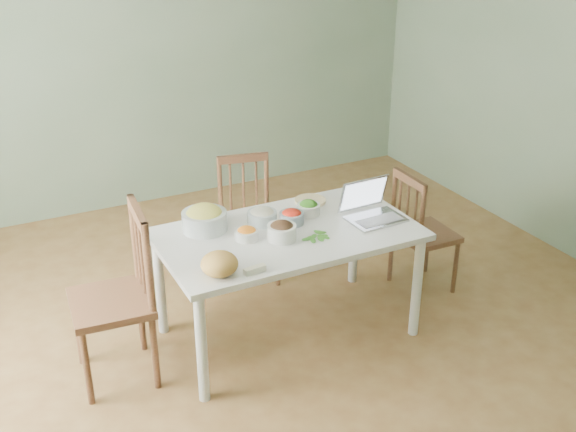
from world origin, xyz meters
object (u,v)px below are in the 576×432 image
bread_boule (219,264)px  laptop (377,203)px  chair_far (249,222)px  chair_left (110,299)px  bowl_squash (204,218)px  dining_table (288,283)px  chair_right (425,231)px

bread_boule → laptop: bearing=9.8°
chair_far → chair_left: (-1.12, -0.68, 0.07)m
chair_far → bowl_squash: (-0.50, -0.49, 0.35)m
bowl_squash → laptop: 1.03m
chair_far → bread_boule: bearing=-108.8°
chair_left → dining_table: bearing=91.7°
dining_table → laptop: bearing=-10.7°
chair_left → chair_right: size_ratio=1.18×
chair_far → laptop: (0.48, -0.84, 0.38)m
chair_left → chair_far: bearing=125.9°
dining_table → chair_right: size_ratio=1.76×
bowl_squash → laptop: laptop is taller
dining_table → chair_right: bearing=4.4°
laptop → dining_table: bearing=167.0°
bread_boule → laptop: laptop is taller
chair_right → bowl_squash: (-1.51, 0.16, 0.35)m
bowl_squash → laptop: (0.97, -0.34, 0.04)m
dining_table → laptop: (0.54, -0.10, 0.47)m
chair_far → bread_boule: size_ratio=4.43×
chair_far → bowl_squash: 0.78m
bowl_squash → chair_far: bearing=44.9°
dining_table → bread_boule: bearing=-151.8°
chair_left → chair_right: chair_left is taller
chair_right → laptop: laptop is taller
chair_right → bread_boule: bearing=104.4°
bowl_squash → chair_right: bearing=-5.9°
dining_table → chair_left: bearing=176.8°
bread_boule → chair_right: bearing=13.0°
bowl_squash → dining_table: bearing=-29.4°
chair_far → chair_right: 1.20m
bowl_squash → chair_left: bearing=-163.8°
chair_far → laptop: bearing=-48.4°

